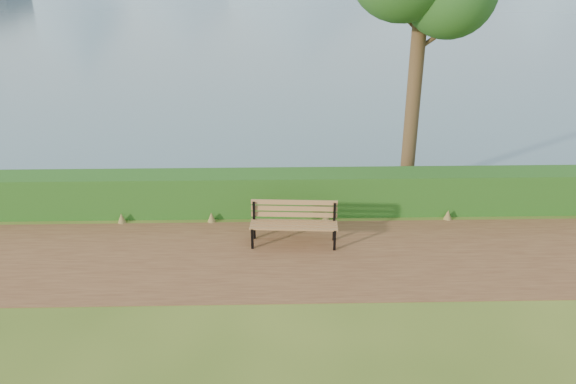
{
  "coord_description": "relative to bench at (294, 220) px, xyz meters",
  "views": [
    {
      "loc": [
        0.41,
        -9.92,
        5.75
      ],
      "look_at": [
        0.68,
        1.2,
        1.1
      ],
      "focal_mm": 35.0,
      "sensor_mm": 36.0,
      "label": 1
    }
  ],
  "objects": [
    {
      "name": "path",
      "position": [
        -0.8,
        -0.67,
        -0.53
      ],
      "size": [
        40.0,
        3.4,
        0.01
      ],
      "primitive_type": "cube",
      "color": "brown",
      "rests_on": "ground"
    },
    {
      "name": "ground",
      "position": [
        -0.8,
        -0.97,
        -0.54
      ],
      "size": [
        140.0,
        140.0,
        0.0
      ],
      "primitive_type": "plane",
      "color": "#3B5217",
      "rests_on": "ground"
    },
    {
      "name": "hedge",
      "position": [
        -0.8,
        1.63,
        -0.04
      ],
      "size": [
        32.0,
        0.85,
        1.0
      ],
      "primitive_type": "cube",
      "color": "#1A4814",
      "rests_on": "ground"
    },
    {
      "name": "bench",
      "position": [
        0.0,
        0.0,
        0.0
      ],
      "size": [
        1.9,
        0.67,
        0.94
      ],
      "rotation": [
        0.0,
        0.0,
        -0.06
      ],
      "color": "black",
      "rests_on": "ground"
    }
  ]
}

